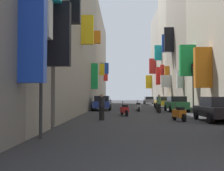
{
  "coord_description": "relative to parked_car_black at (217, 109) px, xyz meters",
  "views": [
    {
      "loc": [
        -1.8,
        -2.86,
        1.52
      ],
      "look_at": [
        -2.41,
        18.21,
        2.3
      ],
      "focal_mm": 45.56,
      "sensor_mm": 36.0,
      "label": 1
    }
  ],
  "objects": [
    {
      "name": "pedestrian_crossing",
      "position": [
        -6.97,
        0.73,
        0.06
      ],
      "size": [
        0.5,
        0.5,
        1.67
      ],
      "color": "black",
      "rests_on": "ground"
    },
    {
      "name": "traffic_light_near_corner",
      "position": [
        0.63,
        8.02,
        2.21
      ],
      "size": [
        0.26,
        0.34,
        4.39
      ],
      "color": "#2D2D2D",
      "rests_on": "ground"
    },
    {
      "name": "building_right_mid_c",
      "position": [
        3.99,
        29.04,
        9.11
      ],
      "size": [
        7.12,
        8.84,
        19.79
      ],
      "color": "#BCB29E",
      "rests_on": "ground"
    },
    {
      "name": "building_left_far",
      "position": [
        -12.0,
        33.28,
        6.94
      ],
      "size": [
        7.31,
        24.84,
        15.43
      ],
      "color": "#9E9384",
      "rests_on": "ground"
    },
    {
      "name": "traffic_light_far_corner",
      "position": [
        -8.63,
        -7.12,
        2.07
      ],
      "size": [
        0.26,
        0.34,
        4.17
      ],
      "color": "#2D2D2D",
      "rests_on": "ground"
    },
    {
      "name": "parked_car_green",
      "position": [
        -0.3,
        10.9,
        0.01
      ],
      "size": [
        1.85,
        4.28,
        1.49
      ],
      "color": "#236638",
      "rests_on": "ground"
    },
    {
      "name": "scooter_white",
      "position": [
        -7.52,
        32.05,
        -0.31
      ],
      "size": [
        0.48,
        1.83,
        1.13
      ],
      "color": "silver",
      "rests_on": "ground"
    },
    {
      "name": "scooter_red",
      "position": [
        -5.49,
        4.72,
        -0.31
      ],
      "size": [
        0.69,
        1.83,
        1.13
      ],
      "color": "red",
      "rests_on": "ground"
    },
    {
      "name": "scooter_silver",
      "position": [
        -4.04,
        10.92,
        -0.31
      ],
      "size": [
        0.52,
        1.77,
        1.13
      ],
      "color": "#ADADB2",
      "rests_on": "ground"
    },
    {
      "name": "parked_car_grey",
      "position": [
        -0.36,
        37.07,
        -0.03
      ],
      "size": [
        1.87,
        4.3,
        1.4
      ],
      "color": "slate",
      "rests_on": "ground"
    },
    {
      "name": "pedestrian_near_left",
      "position": [
        -2.34,
        8.27,
        0.06
      ],
      "size": [
        0.42,
        0.42,
        1.67
      ],
      "color": "black",
      "rests_on": "ground"
    },
    {
      "name": "scooter_orange",
      "position": [
        -2.23,
        0.22,
        -0.31
      ],
      "size": [
        0.67,
        1.81,
        1.13
      ],
      "color": "orange",
      "rests_on": "ground"
    },
    {
      "name": "building_left_mid_c",
      "position": [
        -11.99,
        8.75,
        7.19
      ],
      "size": [
        7.01,
        24.22,
        15.93
      ],
      "color": "gray",
      "rests_on": "ground"
    },
    {
      "name": "parked_car_blue",
      "position": [
        -7.76,
        13.47,
        0.03
      ],
      "size": [
        1.93,
        4.47,
        1.53
      ],
      "color": "navy",
      "rests_on": "ground"
    },
    {
      "name": "parked_car_yellow",
      "position": [
        -0.16,
        20.54,
        -0.01
      ],
      "size": [
        2.02,
        4.28,
        1.45
      ],
      "color": "gold",
      "rests_on": "ground"
    },
    {
      "name": "parked_car_black",
      "position": [
        0.0,
        0.0,
        0.0
      ],
      "size": [
        1.94,
        4.25,
        1.48
      ],
      "color": "black",
      "rests_on": "ground"
    },
    {
      "name": "building_right_far",
      "position": [
        3.99,
        39.58,
        8.06
      ],
      "size": [
        7.31,
        12.24,
        17.67
      ],
      "color": "#B2A899",
      "rests_on": "ground"
    },
    {
      "name": "scooter_blue",
      "position": [
        -7.72,
        21.85,
        -0.31
      ],
      "size": [
        0.52,
        1.78,
        1.13
      ],
      "color": "#2D4CAD",
      "rests_on": "ground"
    },
    {
      "name": "ground_plane",
      "position": [
        -4.0,
        15.7,
        -0.77
      ],
      "size": [
        140.0,
        140.0,
        0.0
      ],
      "primitive_type": "plane",
      "color": "#2D2D30"
    },
    {
      "name": "scooter_black",
      "position": [
        -2.11,
        11.27,
        -0.31
      ],
      "size": [
        0.62,
        1.79,
        1.13
      ],
      "color": "black",
      "rests_on": "ground"
    },
    {
      "name": "building_right_mid_b",
      "position": [
        3.99,
        18.33,
        9.52
      ],
      "size": [
        7.35,
        12.59,
        20.61
      ],
      "color": "#9E9384",
      "rests_on": "ground"
    }
  ]
}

